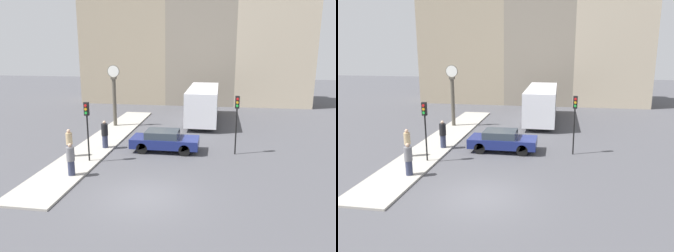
{
  "view_description": "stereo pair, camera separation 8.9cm",
  "coord_description": "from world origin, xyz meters",
  "views": [
    {
      "loc": [
        3.21,
        -13.27,
        6.52
      ],
      "look_at": [
        -0.1,
        7.65,
        1.47
      ],
      "focal_mm": 35.0,
      "sensor_mm": 36.0,
      "label": 1
    },
    {
      "loc": [
        3.3,
        -13.25,
        6.52
      ],
      "look_at": [
        -0.1,
        7.65,
        1.47
      ],
      "focal_mm": 35.0,
      "sensor_mm": 36.0,
      "label": 2
    }
  ],
  "objects": [
    {
      "name": "pedestrian_grey_jacket",
      "position": [
        -4.22,
        1.69,
        0.95
      ],
      "size": [
        0.41,
        0.41,
        1.71
      ],
      "color": "#2D334C",
      "rests_on": "sidewalk_corner"
    },
    {
      "name": "traffic_light_near",
      "position": [
        -4.18,
        3.95,
        2.59
      ],
      "size": [
        0.26,
        0.24,
        3.46
      ],
      "color": "black",
      "rests_on": "sidewalk_corner"
    },
    {
      "name": "building_row",
      "position": [
        -0.31,
        26.43,
        8.66
      ],
      "size": [
        26.57,
        5.0,
        19.31
      ],
      "color": "gray",
      "rests_on": "ground_plane"
    },
    {
      "name": "ground_plane",
      "position": [
        0.0,
        0.0,
        0.0
      ],
      "size": [
        120.0,
        120.0,
        0.0
      ],
      "primitive_type": "plane",
      "color": "#47474C"
    },
    {
      "name": "sidewalk_corner",
      "position": [
        -4.88,
        8.42,
        0.05
      ],
      "size": [
        2.58,
        20.84,
        0.1
      ],
      "primitive_type": "cube",
      "color": "#A39E93",
      "rests_on": "ground_plane"
    },
    {
      "name": "pedestrian_tan_coat",
      "position": [
        -5.64,
        4.52,
        0.95
      ],
      "size": [
        0.38,
        0.38,
        1.7
      ],
      "color": "#2D334C",
      "rests_on": "sidewalk_corner"
    },
    {
      "name": "traffic_light_far",
      "position": [
        4.3,
        6.81,
        2.65
      ],
      "size": [
        0.26,
        0.24,
        3.7
      ],
      "color": "black",
      "rests_on": "ground_plane"
    },
    {
      "name": "bus_distant",
      "position": [
        1.78,
        16.03,
        1.75
      ],
      "size": [
        2.58,
        9.0,
        3.08
      ],
      "color": "silver",
      "rests_on": "ground_plane"
    },
    {
      "name": "sedan_car",
      "position": [
        -0.2,
        6.8,
        0.71
      ],
      "size": [
        4.34,
        1.88,
        1.37
      ],
      "color": "navy",
      "rests_on": "ground_plane"
    },
    {
      "name": "pedestrian_black_jacket",
      "position": [
        -4.14,
        6.59,
        1.0
      ],
      "size": [
        0.43,
        0.43,
        1.82
      ],
      "color": "#2D334C",
      "rests_on": "sidewalk_corner"
    },
    {
      "name": "street_clock",
      "position": [
        -5.47,
        12.83,
        2.66
      ],
      "size": [
        1.01,
        0.4,
        5.07
      ],
      "color": "#4C473D",
      "rests_on": "sidewalk_corner"
    }
  ]
}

